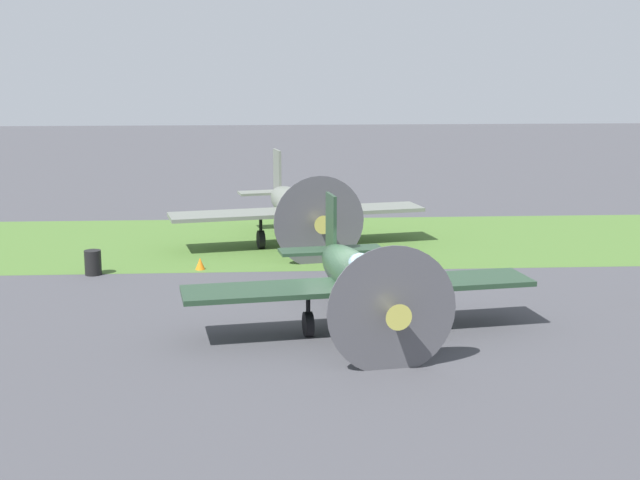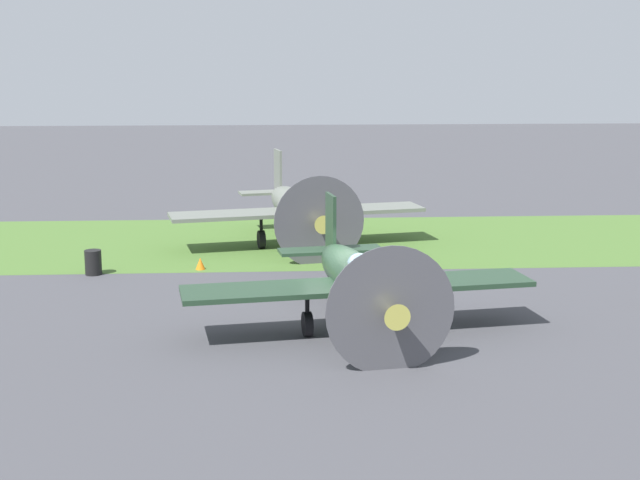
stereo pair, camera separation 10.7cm
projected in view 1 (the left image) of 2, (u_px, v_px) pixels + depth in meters
ground_plane at (347, 316)px, 26.94m from camera, size 160.00×160.00×0.00m
grass_verge at (322, 241)px, 38.12m from camera, size 120.00×11.00×0.01m
airplane_lead at (357, 279)px, 25.37m from camera, size 10.17×8.09×3.60m
airplane_wingman at (296, 207)px, 37.08m from camera, size 10.76×8.59×3.81m
fuel_drum at (93, 263)px, 32.06m from camera, size 0.60×0.60×0.90m
runway_marker_cone at (200, 264)px, 32.90m from camera, size 0.36×0.36×0.44m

